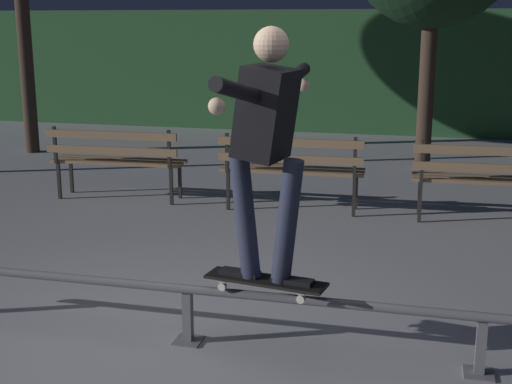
# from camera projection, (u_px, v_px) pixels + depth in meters

# --- Properties ---
(ground_plane) EXTENTS (90.00, 90.00, 0.00)m
(ground_plane) POSITION_uv_depth(u_px,v_px,m) (179.00, 353.00, 4.50)
(ground_plane) COLOR #99999E
(hedge_backdrop) EXTENTS (24.00, 1.20, 2.30)m
(hedge_backdrop) POSITION_uv_depth(u_px,v_px,m) (356.00, 71.00, 13.66)
(hedge_backdrop) COLOR #2D5B33
(hedge_backdrop) RESTS_ON ground
(grind_rail) EXTENTS (4.35, 0.18, 0.40)m
(grind_rail) POSITION_uv_depth(u_px,v_px,m) (187.00, 297.00, 4.59)
(grind_rail) COLOR slate
(grind_rail) RESTS_ON ground
(skateboard) EXTENTS (0.80, 0.32, 0.09)m
(skateboard) POSITION_uv_depth(u_px,v_px,m) (266.00, 281.00, 4.43)
(skateboard) COLOR black
(skateboard) RESTS_ON grind_rail
(skateboarder) EXTENTS (0.63, 1.39, 1.56)m
(skateboarder) POSITION_uv_depth(u_px,v_px,m) (267.00, 134.00, 4.21)
(skateboarder) COLOR black
(skateboarder) RESTS_ON skateboard
(park_bench_leftmost) EXTENTS (1.61, 0.47, 0.88)m
(park_bench_leftmost) POSITION_uv_depth(u_px,v_px,m) (116.00, 156.00, 8.26)
(park_bench_leftmost) COLOR #282623
(park_bench_leftmost) RESTS_ON ground
(park_bench_left_center) EXTENTS (1.61, 0.47, 0.88)m
(park_bench_left_center) POSITION_uv_depth(u_px,v_px,m) (291.00, 164.00, 7.76)
(park_bench_left_center) COLOR #282623
(park_bench_left_center) RESTS_ON ground
(park_bench_right_center) EXTENTS (1.61, 0.47, 0.88)m
(park_bench_right_center) POSITION_uv_depth(u_px,v_px,m) (491.00, 174.00, 7.27)
(park_bench_right_center) COLOR #282623
(park_bench_right_center) RESTS_ON ground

